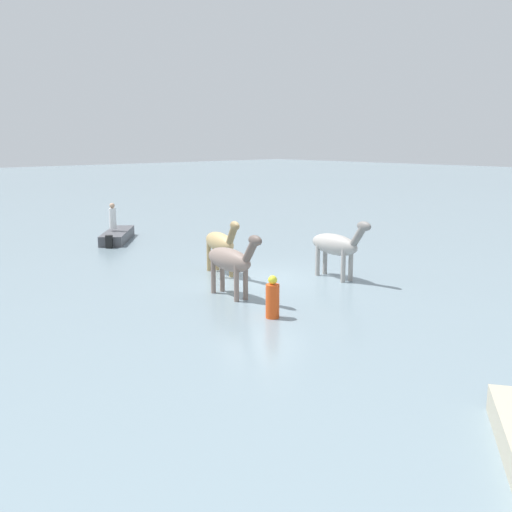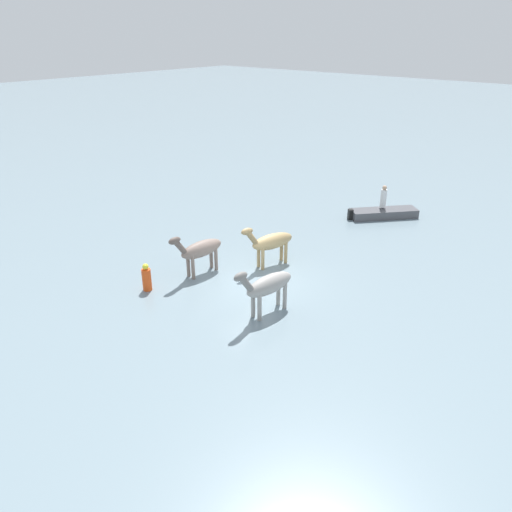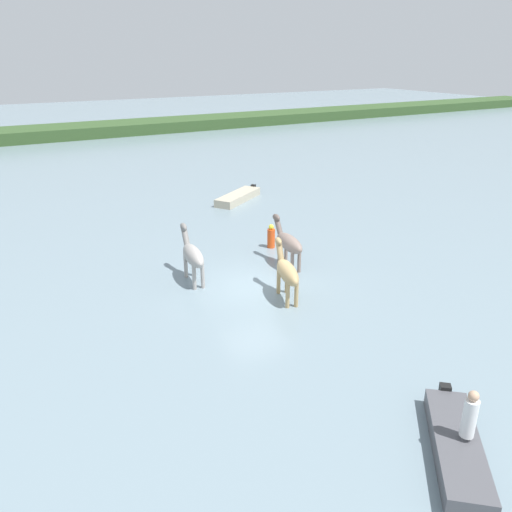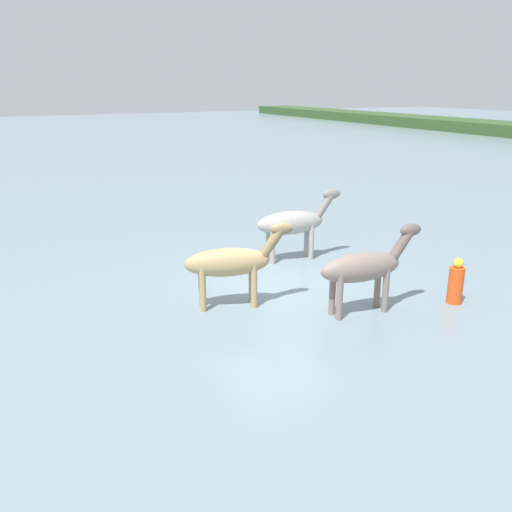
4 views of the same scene
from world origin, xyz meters
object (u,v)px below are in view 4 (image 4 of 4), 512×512
Objects in this scene: horse_dark_mare at (293,223)px; horse_mid_herd at (364,267)px; buoy_channel_marker at (456,283)px; horse_chestnut_trailing at (231,262)px.

horse_mid_herd is at bearing -91.03° from horse_dark_mare.
horse_dark_mare is at bearing 87.40° from horse_mid_herd.
horse_dark_mare reaches higher than horse_mid_herd.
horse_mid_herd is 2.28× the size of buoy_channel_marker.
horse_mid_herd reaches higher than buoy_channel_marker.
buoy_channel_marker is at bearing -62.30° from horse_dark_mare.
horse_dark_mare is (-2.42, 3.12, 0.04)m from horse_chestnut_trailing.
buoy_channel_marker is (2.26, 4.88, -0.59)m from horse_chestnut_trailing.
buoy_channel_marker is (0.57, 2.34, -0.60)m from horse_mid_herd.
horse_chestnut_trailing is 2.26× the size of buoy_channel_marker.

